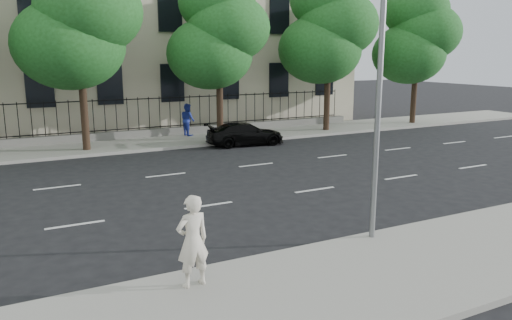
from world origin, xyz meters
The scene contains 13 objects.
ground centered at (0.00, 0.00, 0.00)m, with size 120.00×120.00×0.00m, color black.
near_sidewalk centered at (0.00, -4.00, 0.07)m, with size 60.00×4.00×0.15m, color gray.
far_sidewalk centered at (0.00, 14.00, 0.07)m, with size 60.00×4.00×0.15m, color gray.
lane_markings centered at (0.00, 4.75, 0.01)m, with size 49.60×4.62×0.01m, color silver, non-canonical shape.
iron_fence centered at (0.00, 15.70, 0.65)m, with size 30.00×0.50×2.20m.
street_light centered at (2.50, -1.77, 5.15)m, with size 0.25×3.32×8.05m.
tree_c centered at (-1.96, 13.36, 6.41)m, with size 5.89×5.50×9.80m.
tree_d centered at (5.04, 13.36, 5.84)m, with size 5.34×4.94×8.84m.
tree_e centered at (12.04, 13.36, 6.20)m, with size 5.71×5.31×9.46m.
tree_f centered at (19.04, 13.36, 5.88)m, with size 5.52×5.12×9.01m.
black_sedan centered at (5.69, 11.50, 0.59)m, with size 1.66×4.09×1.19m, color black.
woman_near centered at (-2.45, -2.80, 1.09)m, with size 0.68×0.45×1.87m, color beige.
pedestrian_far centered at (3.79, 15.00, 1.05)m, with size 0.88×0.68×1.81m, color navy.
Camera 1 is at (-5.57, -11.56, 4.68)m, focal length 35.00 mm.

